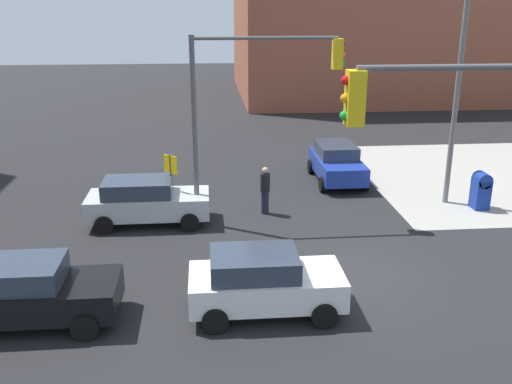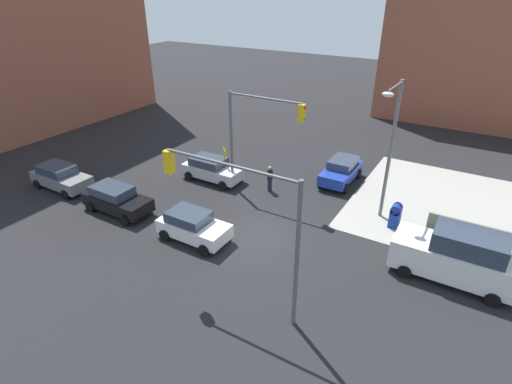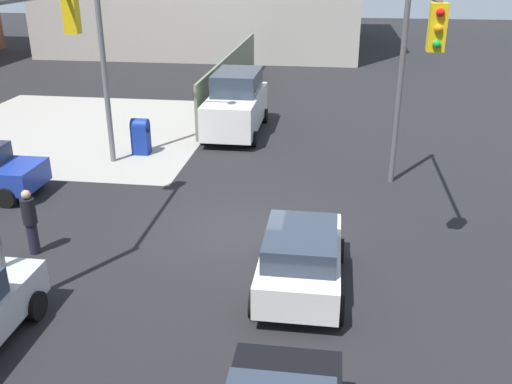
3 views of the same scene
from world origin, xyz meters
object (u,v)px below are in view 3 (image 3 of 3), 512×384
pedestrian_crossing (30,221)px  sedan_white (301,257)px  traffic_signal_nw_corner (22,84)px  mailbox_blue (141,135)px  van_white_delivery (236,104)px  traffic_signal_se_corner (413,56)px  street_lamp_corner (111,35)px

pedestrian_crossing → sedan_white: bearing=44.9°
traffic_signal_nw_corner → sedan_white: (-0.25, -6.34, -3.77)m
sedan_white → pedestrian_crossing: size_ratio=2.16×
mailbox_blue → van_white_delivery: 4.74m
traffic_signal_se_corner → street_lamp_corner: size_ratio=0.81×
traffic_signal_nw_corner → van_white_delivery: (12.19, -2.70, -3.33)m
mailbox_blue → street_lamp_corner: bearing=156.9°
traffic_signal_nw_corner → van_white_delivery: size_ratio=1.20×
traffic_signal_se_corner → mailbox_blue: bearing=66.5°
sedan_white → traffic_signal_se_corner: bearing=-28.7°
pedestrian_crossing → street_lamp_corner: bearing=143.1°
mailbox_blue → sedan_white: (-8.98, -6.84, 0.08)m
mailbox_blue → sedan_white: bearing=-142.7°
traffic_signal_nw_corner → mailbox_blue: 9.56m
mailbox_blue → van_white_delivery: size_ratio=0.26×
traffic_signal_se_corner → sedan_white: 6.74m
sedan_white → traffic_signal_nw_corner: bearing=87.8°
traffic_signal_se_corner → van_white_delivery: traffic_signal_se_corner is taller
street_lamp_corner → pedestrian_crossing: size_ratio=4.47×
street_lamp_corner → pedestrian_crossing: 8.12m
traffic_signal_nw_corner → pedestrian_crossing: traffic_signal_nw_corner is taller
sedan_white → van_white_delivery: van_white_delivery is taller
sedan_white → street_lamp_corner: bearing=42.4°
traffic_signal_se_corner → sedan_white: (-4.86, 2.66, -3.84)m
street_lamp_corner → mailbox_blue: 4.09m
street_lamp_corner → pedestrian_crossing: bearing=-178.2°
traffic_signal_se_corner → street_lamp_corner: bearing=72.6°
traffic_signal_nw_corner → traffic_signal_se_corner: 10.11m
traffic_signal_se_corner → pedestrian_crossing: size_ratio=3.63×
van_white_delivery → pedestrian_crossing: van_white_delivery is taller
traffic_signal_se_corner → mailbox_blue: traffic_signal_se_corner is taller
traffic_signal_se_corner → mailbox_blue: size_ratio=4.55×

